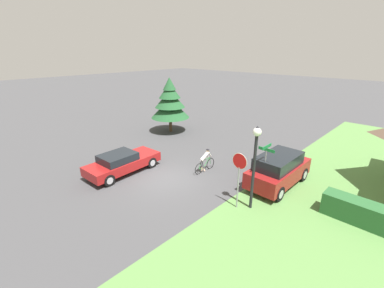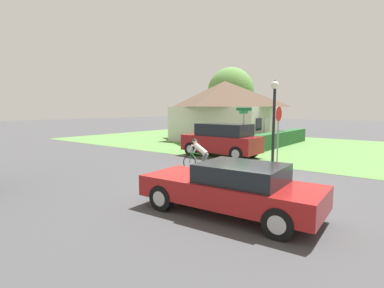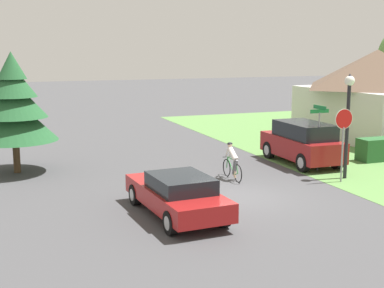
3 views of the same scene
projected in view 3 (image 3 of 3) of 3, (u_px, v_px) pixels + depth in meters
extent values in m
plane|color=#424244|center=(235.00, 197.00, 18.70)|extent=(140.00, 140.00, 0.00)
cube|color=beige|center=(374.00, 113.00, 30.93)|extent=(6.81, 7.99, 2.89)
pyramid|color=brown|center=(377.00, 69.00, 30.48)|extent=(7.35, 8.62, 2.19)
cube|color=maroon|center=(176.00, 196.00, 16.62)|extent=(2.11, 4.79, 0.57)
cube|color=black|center=(181.00, 183.00, 16.21)|extent=(1.73, 2.17, 0.46)
cylinder|color=black|center=(135.00, 195.00, 17.77)|extent=(0.30, 0.71, 0.70)
cylinder|color=#ADADB2|center=(135.00, 195.00, 17.77)|extent=(0.29, 0.42, 0.40)
cylinder|color=black|center=(180.00, 189.00, 18.43)|extent=(0.30, 0.71, 0.70)
cylinder|color=#ADADB2|center=(180.00, 189.00, 18.43)|extent=(0.29, 0.42, 0.40)
cylinder|color=black|center=(171.00, 223.00, 14.91)|extent=(0.30, 0.71, 0.70)
cylinder|color=#ADADB2|center=(171.00, 223.00, 14.91)|extent=(0.29, 0.42, 0.40)
cylinder|color=black|center=(223.00, 215.00, 15.56)|extent=(0.30, 0.71, 0.70)
cylinder|color=#ADADB2|center=(223.00, 215.00, 15.56)|extent=(0.29, 0.42, 0.40)
torus|color=black|center=(238.00, 174.00, 20.78)|extent=(0.05, 0.72, 0.72)
torus|color=black|center=(227.00, 168.00, 21.79)|extent=(0.05, 0.72, 0.72)
cylinder|color=#338C3F|center=(235.00, 168.00, 21.00)|extent=(0.04, 0.19, 0.58)
cylinder|color=#338C3F|center=(231.00, 166.00, 21.37)|extent=(0.05, 0.68, 0.62)
cylinder|color=#338C3F|center=(232.00, 159.00, 21.25)|extent=(0.05, 0.81, 0.06)
cylinder|color=#338C3F|center=(236.00, 174.00, 20.95)|extent=(0.04, 0.36, 0.15)
cylinder|color=#338C3F|center=(237.00, 167.00, 20.83)|extent=(0.03, 0.22, 0.46)
cylinder|color=#338C3F|center=(227.00, 162.00, 21.70)|extent=(0.04, 0.12, 0.48)
cylinder|color=black|center=(228.00, 157.00, 21.62)|extent=(0.44, 0.03, 0.02)
ellipsoid|color=black|center=(236.00, 161.00, 20.88)|extent=(0.08, 0.20, 0.05)
cylinder|color=slate|center=(236.00, 165.00, 20.91)|extent=(0.11, 0.26, 0.48)
cylinder|color=slate|center=(234.00, 167.00, 21.07)|extent=(0.11, 0.26, 0.63)
cylinder|color=beige|center=(235.00, 174.00, 21.04)|extent=(0.08, 0.08, 0.30)
cylinder|color=beige|center=(234.00, 176.00, 21.23)|extent=(0.17, 0.08, 0.21)
cylinder|color=silver|center=(233.00, 154.00, 21.12)|extent=(0.23, 0.72, 0.54)
cylinder|color=silver|center=(230.00, 153.00, 21.37)|extent=(0.07, 0.26, 0.36)
cylinder|color=silver|center=(227.00, 152.00, 21.63)|extent=(0.07, 0.26, 0.36)
sphere|color=beige|center=(230.00, 145.00, 21.34)|extent=(0.19, 0.19, 0.19)
ellipsoid|color=black|center=(230.00, 144.00, 21.33)|extent=(0.22, 0.18, 0.12)
cube|color=maroon|center=(302.00, 147.00, 24.09)|extent=(1.92, 4.48, 0.90)
cube|color=black|center=(304.00, 130.00, 23.78)|extent=(1.68, 2.98, 0.68)
cylinder|color=black|center=(269.00, 150.00, 25.28)|extent=(0.27, 0.81, 0.80)
cylinder|color=#ADADB2|center=(269.00, 150.00, 25.28)|extent=(0.28, 0.47, 0.47)
cylinder|color=black|center=(300.00, 148.00, 25.84)|extent=(0.27, 0.81, 0.80)
cylinder|color=#ADADB2|center=(300.00, 148.00, 25.84)|extent=(0.28, 0.47, 0.47)
cylinder|color=black|center=(303.00, 163.00, 22.47)|extent=(0.27, 0.81, 0.80)
cylinder|color=#ADADB2|center=(303.00, 163.00, 22.47)|extent=(0.28, 0.47, 0.47)
cylinder|color=black|center=(337.00, 160.00, 23.04)|extent=(0.27, 0.81, 0.80)
cylinder|color=#ADADB2|center=(337.00, 160.00, 23.04)|extent=(0.28, 0.47, 0.47)
cylinder|color=gray|center=(342.00, 155.00, 20.67)|extent=(0.07, 0.07, 2.17)
cylinder|color=red|center=(344.00, 119.00, 20.42)|extent=(0.74, 0.03, 0.74)
cylinder|color=silver|center=(344.00, 119.00, 20.42)|extent=(0.79, 0.02, 0.79)
cylinder|color=black|center=(347.00, 132.00, 21.12)|extent=(0.14, 0.14, 3.73)
sphere|color=white|center=(350.00, 81.00, 20.76)|extent=(0.40, 0.40, 0.40)
cone|color=black|center=(350.00, 76.00, 20.72)|extent=(0.24, 0.24, 0.16)
cylinder|color=gray|center=(318.00, 142.00, 22.59)|extent=(0.06, 0.06, 2.49)
cube|color=#197238|center=(320.00, 111.00, 22.36)|extent=(0.90, 0.03, 0.16)
cube|color=#197238|center=(320.00, 107.00, 22.33)|extent=(0.03, 0.90, 0.16)
cylinder|color=#4C3823|center=(17.00, 156.00, 22.35)|extent=(0.29, 0.29, 1.37)
cone|color=#23562D|center=(14.00, 120.00, 22.07)|extent=(3.52, 3.52, 1.75)
cone|color=#23562D|center=(13.00, 99.00, 21.92)|extent=(2.74, 2.74, 1.54)
cone|color=#23562D|center=(12.00, 81.00, 21.79)|extent=(1.97, 1.97, 1.33)
cone|color=#23562D|center=(11.00, 65.00, 21.68)|extent=(1.20, 1.20, 1.12)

